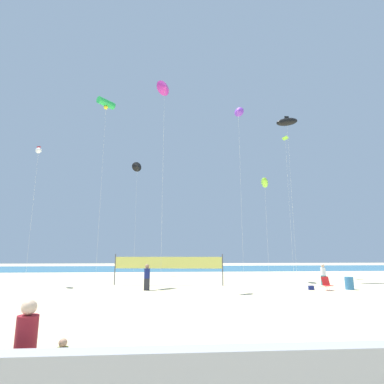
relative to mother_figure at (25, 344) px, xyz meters
name	(u,v)px	position (x,y,z in m)	size (l,w,h in m)	color
ground_plane	(191,302)	(3.75, 10.36, -0.87)	(120.00, 120.00, 0.00)	beige
ocean_band	(175,268)	(3.75, 45.75, -0.87)	(120.00, 20.00, 0.01)	teal
boardwalk_ledge	(241,379)	(3.75, -0.76, -0.40)	(28.00, 0.44, 0.95)	#A8A8AD
mother_figure	(25,344)	(0.00, 0.00, 0.00)	(0.37, 0.37, 1.64)	#19727A
toddler_figure	(61,363)	(0.62, 0.13, -0.38)	(0.21, 0.21, 0.92)	gold
beachgoer_navy_shirt	(147,276)	(1.14, 15.54, 0.05)	(0.40, 0.40, 1.73)	#2D2D33
beachgoer_white_shirt	(323,274)	(14.77, 17.76, 0.00)	(0.37, 0.37, 1.64)	#19727A
folding_beach_chair	(327,283)	(13.35, 14.63, -0.41)	(0.52, 0.65, 0.89)	red
trash_barrel	(349,283)	(15.11, 14.88, -0.45)	(0.57, 0.57, 0.85)	teal
volleyball_net	(168,264)	(2.60, 18.71, 0.77)	(8.56, 1.17, 2.40)	#4C4C51
beach_handbag	(311,288)	(12.37, 14.90, -0.73)	(0.36, 0.18, 0.28)	navy
kite_black_delta	(137,167)	(-1.34, 30.19, 11.97)	(1.28, 0.93, 13.47)	silver
kite_violet_delta	(238,112)	(8.73, 19.17, 14.21)	(0.95, 0.83, 15.59)	silver
kite_lime_inflatable	(265,183)	(11.56, 21.27, 8.11)	(1.27, 1.96, 9.51)	silver
kite_magenta_delta	(164,88)	(2.08, 15.38, 14.11)	(1.19, 1.08, 15.62)	silver
kite_lime_diamond	(285,141)	(15.37, 25.04, 13.87)	(0.60, 0.61, 15.24)	silver
kite_white_inflatable	(39,151)	(-8.47, 19.29, 10.06)	(1.08, 1.43, 11.32)	silver
kite_black_inflatable	(287,122)	(14.17, 21.41, 14.40)	(2.31, 0.80, 15.89)	silver
kite_green_tube	(106,104)	(-2.98, 18.67, 14.26)	(1.49, 1.56, 15.50)	silver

